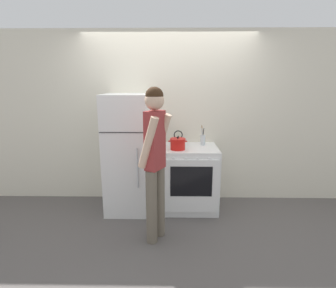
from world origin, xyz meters
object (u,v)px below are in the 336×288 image
utensil_jar (203,139)px  dutch_oven_pot (178,144)px  tea_kettle (178,141)px  person (155,157)px  stove_range (189,178)px  refrigerator (128,153)px

utensil_jar → dutch_oven_pot: bearing=-143.7°
tea_kettle → person: 0.99m
stove_range → person: bearing=-119.3°
utensil_jar → person: bearing=-123.7°
refrigerator → person: person is taller
stove_range → tea_kettle: size_ratio=4.22×
tea_kettle → person: person is taller
dutch_oven_pot → person: 0.73m
dutch_oven_pot → tea_kettle: 0.27m
utensil_jar → tea_kettle: bearing=-178.9°
stove_range → utensil_jar: bearing=40.5°
person → utensil_jar: bearing=-5.3°
person → refrigerator: bearing=57.5°
stove_range → person: size_ratio=0.52×
dutch_oven_pot → tea_kettle: (0.01, 0.27, -0.01)m
dutch_oven_pot → refrigerator: bearing=171.2°
refrigerator → person: size_ratio=0.94×
stove_range → utensil_jar: (0.19, 0.17, 0.53)m
refrigerator → tea_kettle: 0.75m
dutch_oven_pot → tea_kettle: tea_kettle is taller
person → tea_kettle: bearing=12.1°
stove_range → tea_kettle: 0.56m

